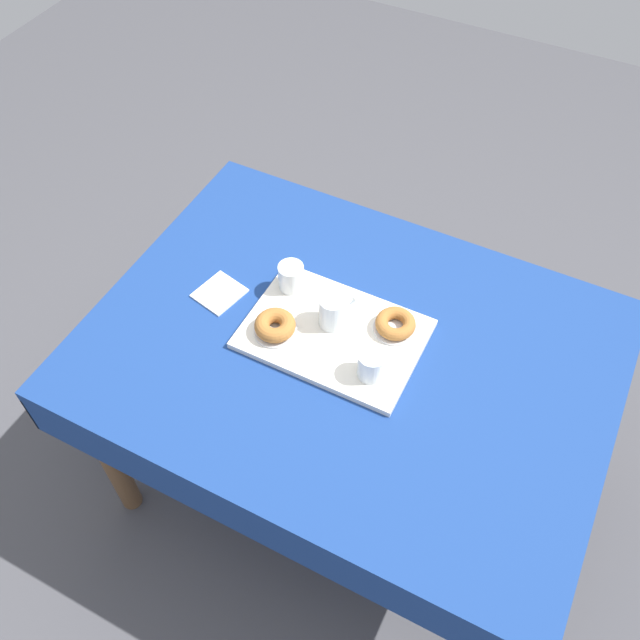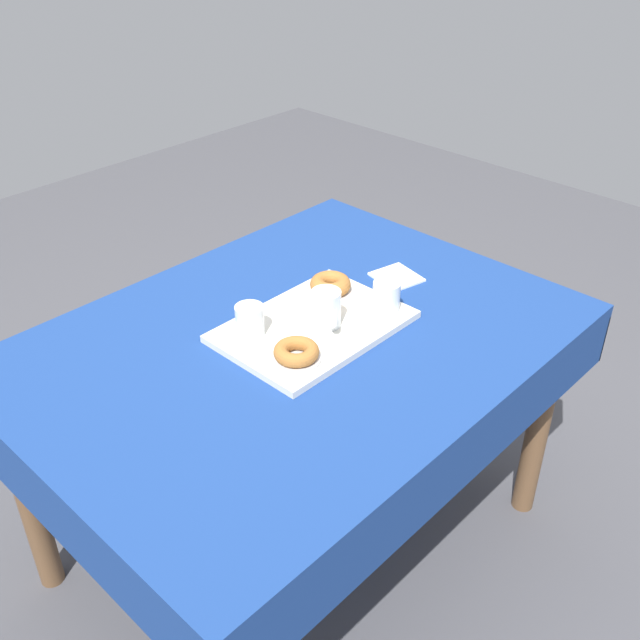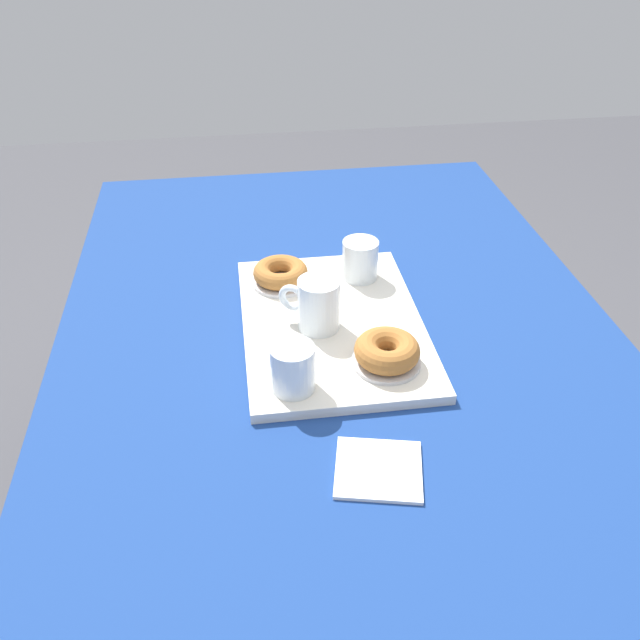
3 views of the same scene
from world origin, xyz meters
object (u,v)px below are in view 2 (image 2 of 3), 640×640
Objects in this scene: water_glass_near at (250,322)px; water_glass_far at (386,298)px; dining_table at (296,366)px; donut_plate_right at (297,359)px; sugar_donut_right at (296,352)px; tea_mug_left at (326,310)px; paper_napkin at (397,277)px; serving_tray at (313,326)px; donut_plate_left at (330,292)px; sugar_donut_left at (330,284)px.

water_glass_near is 1.00× the size of water_glass_far.
donut_plate_right reaches higher than dining_table.
tea_mug_left is at bearing 18.37° from sugar_donut_right.
paper_napkin is (0.48, -0.06, -0.05)m from water_glass_near.
dining_table is 0.18m from water_glass_near.
dining_table is at bearing 166.86° from serving_tray.
donut_plate_right is at bearing -151.55° from donut_plate_left.
water_glass_far is at bearing -21.00° from tea_mug_left.
tea_mug_left is 0.88× the size of paper_napkin.
water_glass_far is 0.20m from paper_napkin.
paper_napkin is at bearing 6.84° from tea_mug_left.
serving_tray is 4.02× the size of donut_plate_right.
dining_table is at bearing 155.80° from water_glass_far.
sugar_donut_left reaches higher than dining_table.
water_glass_far is 0.31m from sugar_donut_right.
water_glass_far is (0.17, -0.09, 0.04)m from serving_tray.
sugar_donut_right reaches higher than dining_table.
donut_plate_left is at bearing 26.85° from serving_tray.
paper_napkin is at bearing 30.06° from water_glass_far.
donut_plate_right is at bearing -151.55° from sugar_donut_left.
donut_plate_right is at bearing 178.34° from water_glass_far.
donut_plate_right is (0.00, -0.15, -0.03)m from water_glass_near.
water_glass_far is at bearing -76.59° from donut_plate_left.
water_glass_far is 0.69× the size of donut_plate_left.
water_glass_near is 0.48m from paper_napkin.
donut_plate_left is 1.06× the size of sugar_donut_left.
tea_mug_left is 0.18m from water_glass_near.
sugar_donut_left is at bearing 26.85° from serving_tray.
water_glass_far is 0.74× the size of sugar_donut_right.
donut_plate_right is (-0.09, -0.09, 0.11)m from dining_table.
tea_mug_left is at bearing -173.16° from paper_napkin.
serving_tray is at bearing -28.58° from water_glass_near.
sugar_donut_left is (0.12, 0.10, -0.02)m from tea_mug_left.
water_glass_near reaches higher than paper_napkin.
paper_napkin reaches higher than dining_table.
tea_mug_left is at bearing -33.89° from water_glass_near.
sugar_donut_left is 0.22m from paper_napkin.
donut_plate_left is at bearing 28.45° from donut_plate_right.
donut_plate_right is 0.02m from sugar_donut_right.
dining_table is 0.40m from paper_napkin.
water_glass_far reaches higher than serving_tray.
donut_plate_right reaches higher than paper_napkin.
donut_plate_right is (-0.27, -0.15, 0.00)m from donut_plate_left.
donut_plate_left and donut_plate_right have the same top height.
sugar_donut_left reaches higher than donut_plate_right.
water_glass_near is at bearing 144.13° from dining_table.
donut_plate_left reaches higher than dining_table.
tea_mug_left is 0.93× the size of donut_plate_left.
water_glass_far is 0.65× the size of paper_napkin.
donut_plate_left is at bearing 103.41° from water_glass_far.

